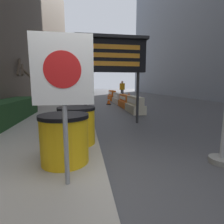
{
  "coord_description": "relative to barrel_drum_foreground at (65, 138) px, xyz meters",
  "views": [
    {
      "loc": [
        -0.31,
        -2.07,
        1.42
      ],
      "look_at": [
        0.94,
        5.64,
        0.2
      ],
      "focal_mm": 28.0,
      "sensor_mm": 36.0,
      "label": 1
    }
  ],
  "objects": [
    {
      "name": "ground_plane",
      "position": [
        0.64,
        -0.81,
        -0.54
      ],
      "size": [
        120.0,
        120.0,
        0.0
      ],
      "primitive_type": "plane",
      "color": "#3F3F42"
    },
    {
      "name": "hedge_strip",
      "position": [
        -2.33,
        3.12,
        -0.04
      ],
      "size": [
        0.9,
        5.6,
        0.74
      ],
      "color": "#1E421E",
      "rests_on": "sidewalk_left"
    },
    {
      "name": "bare_tree",
      "position": [
        -2.21,
        6.67,
        1.0
      ],
      "size": [
        1.59,
        1.55,
        2.87
      ],
      "color": "#4C3D2D",
      "rests_on": "sidewalk_left"
    },
    {
      "name": "barrel_drum_foreground",
      "position": [
        0.0,
        0.0,
        0.0
      ],
      "size": [
        0.81,
        0.81,
        0.81
      ],
      "color": "yellow",
      "rests_on": "sidewalk_left"
    },
    {
      "name": "barrel_drum_middle",
      "position": [
        0.17,
        0.92,
        0.0
      ],
      "size": [
        0.81,
        0.81,
        0.81
      ],
      "color": "yellow",
      "rests_on": "sidewalk_left"
    },
    {
      "name": "warning_sign",
      "position": [
        0.09,
        -0.7,
        0.93
      ],
      "size": [
        0.73,
        0.08,
        1.88
      ],
      "color": "gray",
      "rests_on": "sidewalk_left"
    },
    {
      "name": "message_board",
      "position": [
        1.34,
        3.3,
        1.87
      ],
      "size": [
        2.49,
        0.36,
        3.07
      ],
      "color": "#28282B",
      "rests_on": "ground_plane"
    },
    {
      "name": "jersey_barrier_cream",
      "position": [
        2.93,
        5.77,
        -0.18
      ],
      "size": [
        0.63,
        1.82,
        0.83
      ],
      "color": "beige",
      "rests_on": "ground_plane"
    },
    {
      "name": "jersey_barrier_orange_near",
      "position": [
        2.93,
        7.93,
        -0.19
      ],
      "size": [
        0.55,
        1.92,
        0.81
      ],
      "color": "orange",
      "rests_on": "ground_plane"
    },
    {
      "name": "jersey_barrier_white",
      "position": [
        2.93,
        10.46,
        -0.2
      ],
      "size": [
        0.55,
        2.12,
        0.79
      ],
      "color": "silver",
      "rests_on": "ground_plane"
    },
    {
      "name": "jersey_barrier_orange_far",
      "position": [
        2.93,
        13.08,
        -0.14
      ],
      "size": [
        0.57,
        2.1,
        0.91
      ],
      "color": "orange",
      "rests_on": "ground_plane"
    },
    {
      "name": "traffic_cone_near",
      "position": [
        2.12,
        9.68,
        -0.26
      ],
      "size": [
        0.33,
        0.33,
        0.58
      ],
      "color": "black",
      "rests_on": "ground_plane"
    },
    {
      "name": "traffic_cone_mid",
      "position": [
        4.31,
        12.18,
        -0.17
      ],
      "size": [
        0.43,
        0.43,
        0.77
      ],
      "color": "black",
      "rests_on": "ground_plane"
    },
    {
      "name": "traffic_cone_far",
      "position": [
        2.86,
        10.7,
        -0.2
      ],
      "size": [
        0.39,
        0.39,
        0.69
      ],
      "color": "black",
      "rests_on": "ground_plane"
    },
    {
      "name": "traffic_light_near_curb",
      "position": [
        0.94,
        19.46,
        2.47
      ],
      "size": [
        0.28,
        0.45,
        4.16
      ],
      "color": "#2D2D30",
      "rests_on": "ground_plane"
    },
    {
      "name": "pedestrian_worker",
      "position": [
        4.48,
        15.77,
        0.54
      ],
      "size": [
        0.55,
        0.43,
        1.83
      ],
      "rotation": [
        0.0,
        0.0,
        0.35
      ],
      "color": "#333338",
      "rests_on": "ground_plane"
    }
  ]
}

